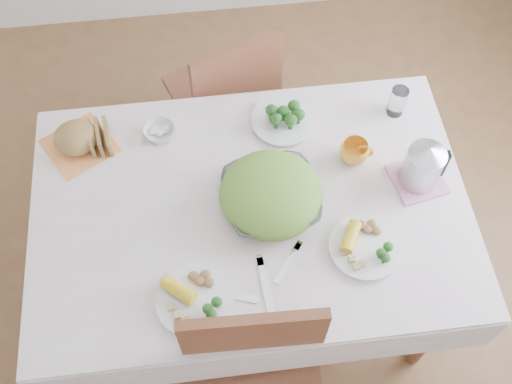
{
  "coord_description": "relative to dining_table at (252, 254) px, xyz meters",
  "views": [
    {
      "loc": [
        -0.1,
        -0.99,
        2.55
      ],
      "look_at": [
        0.02,
        0.02,
        0.82
      ],
      "focal_mm": 42.0,
      "sensor_mm": 36.0,
      "label": 1
    }
  ],
  "objects": [
    {
      "name": "bread_loaf",
      "position": [
        -0.59,
        0.33,
        0.45
      ],
      "size": [
        0.21,
        0.2,
        0.1
      ],
      "primitive_type": "ellipsoid",
      "rotation": [
        0.0,
        0.0,
        -0.41
      ],
      "color": "olive",
      "rests_on": "napkin"
    },
    {
      "name": "fork_left",
      "position": [
        0.01,
        -0.29,
        0.39
      ],
      "size": [
        0.03,
        0.19,
        0.0
      ],
      "primitive_type": "cube",
      "rotation": [
        0.0,
        0.0,
        0.06
      ],
      "color": "silver",
      "rests_on": "tablecloth"
    },
    {
      "name": "napkin",
      "position": [
        -0.59,
        0.33,
        0.39
      ],
      "size": [
        0.31,
        0.31,
        0.0
      ],
      "primitive_type": "cube",
      "rotation": [
        0.0,
        0.0,
        0.54
      ],
      "color": "#FC914B",
      "rests_on": "tablecloth"
    },
    {
      "name": "dining_table",
      "position": [
        0.0,
        0.0,
        0.0
      ],
      "size": [
        1.4,
        0.9,
        0.75
      ],
      "primitive_type": "cube",
      "color": "brown",
      "rests_on": "floor"
    },
    {
      "name": "tablecloth",
      "position": [
        0.0,
        0.0,
        0.38
      ],
      "size": [
        1.5,
        1.0,
        0.01
      ],
      "primitive_type": "cube",
      "color": "silver",
      "rests_on": "dining_table"
    },
    {
      "name": "salad_bowl",
      "position": [
        0.07,
        0.0,
        0.43
      ],
      "size": [
        0.36,
        0.36,
        0.08
      ],
      "primitive_type": "imported",
      "rotation": [
        0.0,
        0.0,
        0.1
      ],
      "color": "white",
      "rests_on": "tablecloth"
    },
    {
      "name": "fruit_bowl",
      "position": [
        -0.3,
        0.34,
        0.4
      ],
      "size": [
        0.12,
        0.12,
        0.04
      ],
      "primitive_type": "imported",
      "rotation": [
        0.0,
        0.0,
        -0.04
      ],
      "color": "white",
      "rests_on": "tablecloth"
    },
    {
      "name": "knife",
      "position": [
        -0.11,
        -0.31,
        0.39
      ],
      "size": [
        0.19,
        0.08,
        0.0
      ],
      "primitive_type": "cube",
      "rotation": [
        0.0,
        0.0,
        1.25
      ],
      "color": "silver",
      "rests_on": "tablecloth"
    },
    {
      "name": "chair_far",
      "position": [
        -0.05,
        0.77,
        0.09
      ],
      "size": [
        0.53,
        0.53,
        0.91
      ],
      "primitive_type": "cube",
      "rotation": [
        0.0,
        0.0,
        3.5
      ],
      "color": "brown",
      "rests_on": "floor"
    },
    {
      "name": "fork_right",
      "position": [
        0.09,
        -0.22,
        0.39
      ],
      "size": [
        0.11,
        0.14,
        0.0
      ],
      "primitive_type": "cube",
      "rotation": [
        0.0,
        0.0,
        -0.65
      ],
      "color": "silver",
      "rests_on": "tablecloth"
    },
    {
      "name": "dinner_plate_right",
      "position": [
        0.35,
        -0.2,
        0.4
      ],
      "size": [
        0.34,
        0.34,
        0.02
      ],
      "primitive_type": "cylinder",
      "rotation": [
        0.0,
        0.0,
        -0.84
      ],
      "color": "white",
      "rests_on": "tablecloth"
    },
    {
      "name": "floor",
      "position": [
        0.0,
        0.0,
        -0.38
      ],
      "size": [
        3.6,
        3.6,
        0.0
      ],
      "primitive_type": "plane",
      "color": "brown",
      "rests_on": "ground"
    },
    {
      "name": "broccoli_plate",
      "position": [
        0.16,
        0.34,
        0.4
      ],
      "size": [
        0.31,
        0.31,
        0.02
      ],
      "primitive_type": "cylinder",
      "rotation": [
        0.0,
        0.0,
        0.39
      ],
      "color": "beige",
      "rests_on": "tablecloth"
    },
    {
      "name": "yellow_mug",
      "position": [
        0.39,
        0.15,
        0.43
      ],
      "size": [
        0.14,
        0.14,
        0.08
      ],
      "primitive_type": "imported",
      "rotation": [
        0.0,
        0.0,
        -0.43
      ],
      "color": "#FEA528",
      "rests_on": "tablecloth"
    },
    {
      "name": "dinner_plate_left",
      "position": [
        -0.21,
        -0.32,
        0.4
      ],
      "size": [
        0.34,
        0.34,
        0.02
      ],
      "primitive_type": "cylinder",
      "rotation": [
        0.0,
        0.0,
        0.52
      ],
      "color": "white",
      "rests_on": "tablecloth"
    },
    {
      "name": "electric_kettle",
      "position": [
        0.59,
        0.03,
        0.51
      ],
      "size": [
        0.13,
        0.13,
        0.18
      ],
      "primitive_type": "cylinder",
      "rotation": [
        0.0,
        0.0,
        -0.0
      ],
      "color": "#B2B5BA",
      "rests_on": "pink_tray"
    },
    {
      "name": "glass_tumbler",
      "position": [
        0.58,
        0.34,
        0.45
      ],
      "size": [
        0.08,
        0.08,
        0.12
      ],
      "primitive_type": "cylinder",
      "rotation": [
        0.0,
        0.0,
        0.37
      ],
      "color": "white",
      "rests_on": "tablecloth"
    },
    {
      "name": "pink_tray",
      "position": [
        0.59,
        0.03,
        0.4
      ],
      "size": [
        0.2,
        0.2,
        0.01
      ],
      "primitive_type": "cube",
      "rotation": [
        0.0,
        0.0,
        0.21
      ],
      "color": "pink",
      "rests_on": "tablecloth"
    }
  ]
}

